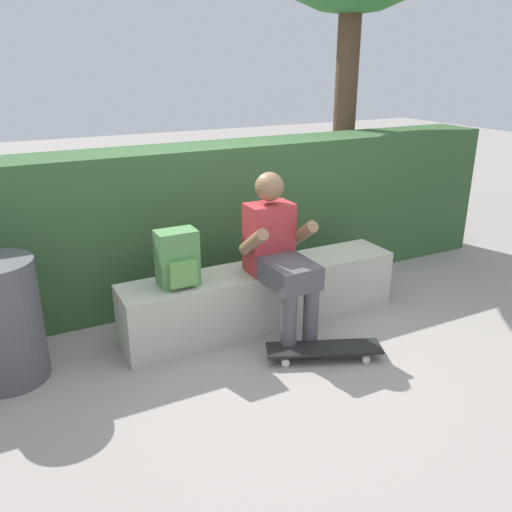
{
  "coord_description": "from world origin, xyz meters",
  "views": [
    {
      "loc": [
        -1.77,
        -2.94,
        1.96
      ],
      "look_at": [
        -0.1,
        0.28,
        0.6
      ],
      "focal_mm": 36.87,
      "sensor_mm": 36.0,
      "label": 1
    }
  ],
  "objects_px": {
    "skateboard_near_person": "(324,349)",
    "trash_bin": "(1,322)",
    "backpack_on_bench": "(178,259)",
    "person_skater": "(279,252)",
    "bench_main": "(263,295)"
  },
  "relations": [
    {
      "from": "bench_main",
      "to": "person_skater",
      "type": "relative_size",
      "value": 1.83
    },
    {
      "from": "person_skater",
      "to": "trash_bin",
      "type": "distance_m",
      "value": 1.89
    },
    {
      "from": "bench_main",
      "to": "person_skater",
      "type": "bearing_deg",
      "value": -86.22
    },
    {
      "from": "person_skater",
      "to": "backpack_on_bench",
      "type": "height_order",
      "value": "person_skater"
    },
    {
      "from": "skateboard_near_person",
      "to": "backpack_on_bench",
      "type": "xyz_separation_m",
      "value": [
        -0.8,
        0.67,
        0.58
      ]
    },
    {
      "from": "person_skater",
      "to": "trash_bin",
      "type": "height_order",
      "value": "person_skater"
    },
    {
      "from": "skateboard_near_person",
      "to": "person_skater",
      "type": "bearing_deg",
      "value": 102.58
    },
    {
      "from": "bench_main",
      "to": "trash_bin",
      "type": "bearing_deg",
      "value": 177.91
    },
    {
      "from": "backpack_on_bench",
      "to": "trash_bin",
      "type": "bearing_deg",
      "value": 176.21
    },
    {
      "from": "skateboard_near_person",
      "to": "trash_bin",
      "type": "distance_m",
      "value": 2.12
    },
    {
      "from": "person_skater",
      "to": "skateboard_near_person",
      "type": "xyz_separation_m",
      "value": [
        0.11,
        -0.47,
        -0.59
      ]
    },
    {
      "from": "backpack_on_bench",
      "to": "bench_main",
      "type": "bearing_deg",
      "value": 0.79
    },
    {
      "from": "person_skater",
      "to": "trash_bin",
      "type": "relative_size",
      "value": 1.49
    },
    {
      "from": "trash_bin",
      "to": "backpack_on_bench",
      "type": "bearing_deg",
      "value": -3.79
    },
    {
      "from": "trash_bin",
      "to": "skateboard_near_person",
      "type": "bearing_deg",
      "value": -20.89
    }
  ]
}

